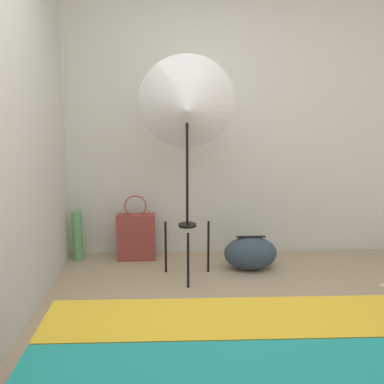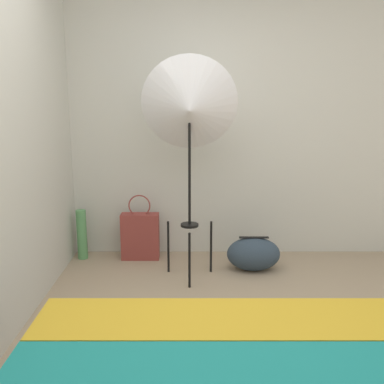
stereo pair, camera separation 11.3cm
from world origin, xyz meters
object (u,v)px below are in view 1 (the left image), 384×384
photo_umbrella (187,108)px  duffel_bag (250,253)px  tote_bag (136,236)px  paper_roll (77,236)px

photo_umbrella → duffel_bag: 1.40m
duffel_bag → tote_bag: bearing=164.7°
photo_umbrella → tote_bag: 1.35m
photo_umbrella → paper_roll: 1.62m
tote_bag → paper_roll: bearing=179.6°
tote_bag → duffel_bag: 1.07m
duffel_bag → paper_roll: bearing=169.7°
paper_roll → tote_bag: bearing=-0.4°
photo_umbrella → paper_roll: (-1.02, 0.44, -1.18)m
photo_umbrella → tote_bag: (-0.47, 0.43, -1.19)m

